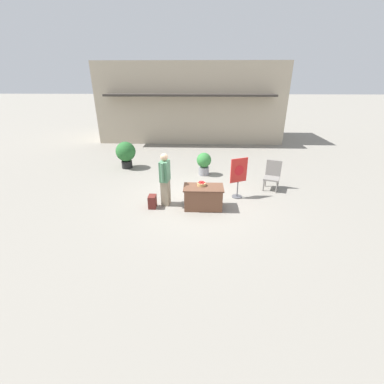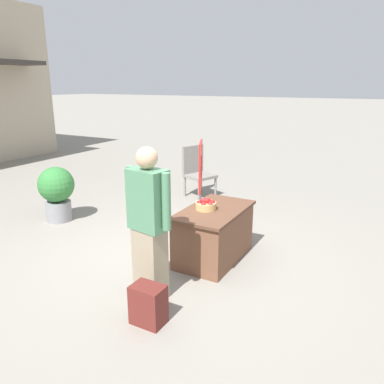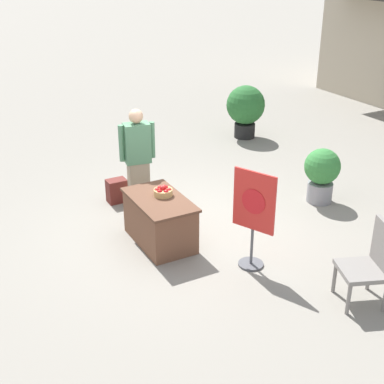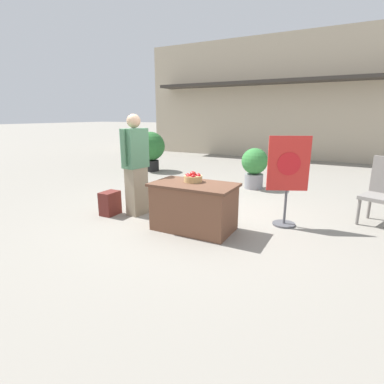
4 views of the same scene
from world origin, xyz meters
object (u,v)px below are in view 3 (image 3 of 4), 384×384
(poster_board, at_px, (253,215))
(backpack, at_px, (117,191))
(apple_basket, at_px, (163,191))
(potted_plant_far_left, at_px, (322,172))
(display_table, at_px, (160,220))
(patio_chair, at_px, (372,261))
(potted_plant_near_left, at_px, (246,107))
(person_visitor, at_px, (138,159))

(poster_board, bearing_deg, backpack, -97.13)
(apple_basket, xyz_separation_m, potted_plant_far_left, (0.10, 3.00, -0.24))
(display_table, bearing_deg, patio_chair, 32.68)
(potted_plant_far_left, distance_m, potted_plant_near_left, 3.69)
(apple_basket, xyz_separation_m, potted_plant_near_left, (-3.50, 3.80, -0.08))
(display_table, bearing_deg, person_visitor, 171.05)
(poster_board, xyz_separation_m, patio_chair, (1.39, 0.82, -0.22))
(display_table, distance_m, backpack, 1.67)
(person_visitor, distance_m, poster_board, 2.54)
(display_table, height_order, potted_plant_near_left, potted_plant_near_left)
(poster_board, bearing_deg, person_visitor, -99.82)
(apple_basket, relative_size, backpack, 0.67)
(person_visitor, height_order, poster_board, person_visitor)
(display_table, xyz_separation_m, potted_plant_near_left, (-3.57, 3.90, 0.36))
(backpack, bearing_deg, potted_plant_near_left, 115.76)
(person_visitor, xyz_separation_m, patio_chair, (3.85, 1.47, -0.31))
(poster_board, bearing_deg, patio_chair, 95.89)
(display_table, relative_size, potted_plant_near_left, 1.03)
(person_visitor, height_order, backpack, person_visitor)
(display_table, bearing_deg, potted_plant_far_left, 89.41)
(person_visitor, xyz_separation_m, backpack, (-0.41, -0.26, -0.69))
(display_table, distance_m, patio_chair, 3.10)
(apple_basket, relative_size, patio_chair, 0.26)
(backpack, bearing_deg, patio_chair, 22.09)
(display_table, relative_size, apple_basket, 4.52)
(patio_chair, relative_size, potted_plant_far_left, 1.11)
(apple_basket, height_order, poster_board, poster_board)
(display_table, xyz_separation_m, patio_chair, (2.60, 1.67, 0.22))
(apple_basket, relative_size, person_visitor, 0.16)
(poster_board, xyz_separation_m, potted_plant_near_left, (-4.78, 3.05, -0.08))
(patio_chair, distance_m, potted_plant_near_left, 6.56)
(potted_plant_near_left, bearing_deg, apple_basket, -47.37)
(person_visitor, height_order, patio_chair, person_visitor)
(apple_basket, height_order, potted_plant_far_left, potted_plant_far_left)
(display_table, relative_size, backpack, 3.03)
(apple_basket, distance_m, poster_board, 1.48)
(display_table, distance_m, poster_board, 1.54)
(potted_plant_near_left, bearing_deg, patio_chair, -19.85)
(patio_chair, bearing_deg, poster_board, -38.13)
(display_table, height_order, poster_board, poster_board)
(backpack, relative_size, potted_plant_near_left, 0.34)
(display_table, height_order, patio_chair, patio_chair)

